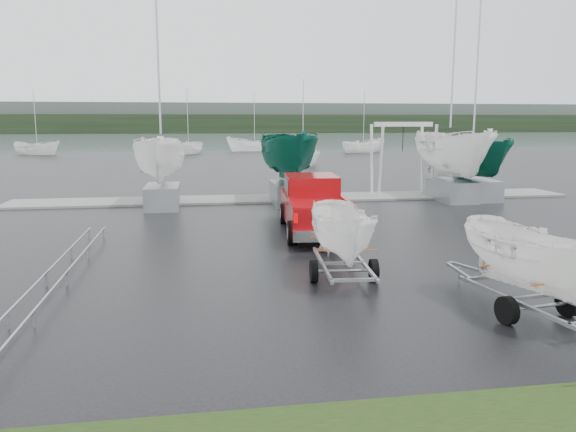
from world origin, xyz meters
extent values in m
plane|color=black|center=(0.00, 0.00, 0.00)|extent=(120.00, 120.00, 0.00)
plane|color=gray|center=(0.00, 100.00, -0.01)|extent=(300.00, 300.00, 0.00)
cube|color=gray|center=(0.00, 13.00, 0.05)|extent=(30.00, 3.00, 0.12)
cube|color=black|center=(0.00, 170.00, 3.00)|extent=(300.00, 8.00, 6.00)
cube|color=#4C5651|center=(0.00, 178.00, 5.00)|extent=(300.00, 6.00, 10.00)
cube|color=maroon|center=(-1.02, 3.72, 0.85)|extent=(2.65, 6.30, 1.01)
cube|color=maroon|center=(-0.92, 4.83, 1.64)|extent=(2.16, 2.60, 0.90)
cube|color=black|center=(-0.92, 4.83, 1.69)|extent=(2.17, 2.34, 0.58)
cube|color=silver|center=(-1.30, 0.61, 0.53)|extent=(2.15, 0.38, 0.37)
cylinder|color=black|center=(-1.85, 5.82, 0.42)|extent=(0.39, 0.87, 0.85)
cylinder|color=black|center=(0.16, 5.64, 0.42)|extent=(0.39, 0.87, 0.85)
cylinder|color=black|center=(-2.20, 1.81, 0.42)|extent=(0.39, 0.87, 0.85)
cylinder|color=black|center=(-0.20, 1.63, 0.42)|extent=(0.39, 0.87, 0.85)
cube|color=#92949A|center=(-2.13, -2.52, 0.45)|extent=(0.40, 3.59, 0.08)
cube|color=#92949A|center=(-1.03, -2.62, 0.45)|extent=(0.40, 3.59, 0.08)
cylinder|color=#92949A|center=(-1.60, -2.77, 0.30)|extent=(1.60, 0.22, 0.08)
cylinder|color=black|center=(-2.39, -2.70, 0.30)|extent=(0.23, 0.61, 0.60)
cylinder|color=black|center=(-0.80, -2.84, 0.30)|extent=(0.23, 0.61, 0.60)
imported|color=white|center=(-1.58, -2.57, 2.53)|extent=(1.67, 1.71, 4.08)
cube|color=#EF5707|center=(-1.51, -1.78, 1.00)|extent=(1.55, 0.18, 0.03)
cube|color=#EF5707|center=(-1.65, -3.37, 1.00)|extent=(1.55, 0.18, 0.03)
cube|color=#92949A|center=(1.18, -6.13, 0.45)|extent=(0.63, 3.57, 0.08)
cube|color=#92949A|center=(2.26, -5.96, 0.45)|extent=(0.63, 3.57, 0.08)
cylinder|color=#92949A|center=(1.75, -6.24, 0.30)|extent=(1.59, 0.32, 0.08)
cylinder|color=black|center=(0.96, -6.37, 0.30)|extent=(0.27, 0.62, 0.60)
cylinder|color=black|center=(2.54, -6.12, 0.30)|extent=(0.27, 0.62, 0.60)
imported|color=white|center=(1.72, -6.05, 2.59)|extent=(1.81, 1.84, 4.20)
cube|color=#EF5707|center=(1.60, -5.26, 1.00)|extent=(1.54, 0.28, 0.03)
cube|color=#EF5707|center=(1.84, -6.84, 1.00)|extent=(1.54, 0.28, 0.03)
cylinder|color=silver|center=(4.39, 12.20, 2.00)|extent=(0.16, 0.58, 3.99)
cylinder|color=silver|center=(4.39, 13.80, 2.00)|extent=(0.16, 0.58, 3.99)
cylinder|color=silver|center=(7.39, 12.20, 2.00)|extent=(0.16, 0.58, 3.99)
cylinder|color=silver|center=(7.39, 13.80, 2.00)|extent=(0.16, 0.58, 3.99)
cube|color=silver|center=(5.89, 13.00, 4.00)|extent=(3.30, 0.25, 0.25)
cube|color=#92949A|center=(-7.04, 11.00, 0.55)|extent=(1.60, 3.20, 1.10)
imported|color=white|center=(-7.04, 11.00, 4.27)|extent=(2.38, 2.45, 6.34)
cylinder|color=#B2B2B7|center=(-7.04, 11.50, 7.05)|extent=(0.10, 0.10, 7.00)
cube|color=#92949A|center=(-0.79, 11.20, 0.55)|extent=(1.60, 3.20, 1.10)
imported|color=#0B513F|center=(-0.79, 11.20, 4.51)|extent=(2.56, 2.63, 6.81)
cube|color=#92949A|center=(7.93, 11.00, 0.55)|extent=(1.60, 3.20, 1.10)
imported|color=white|center=(7.93, 11.00, 4.64)|extent=(2.66, 2.73, 7.08)
cylinder|color=#B2B2B7|center=(7.93, 11.50, 7.34)|extent=(0.10, 0.10, 7.00)
cube|color=#92949A|center=(9.41, 11.30, 0.55)|extent=(1.60, 3.20, 1.10)
imported|color=#0B513F|center=(9.41, 11.30, 4.05)|extent=(2.22, 2.28, 5.90)
cylinder|color=#B2B2B7|center=(9.41, 11.80, 6.88)|extent=(0.10, 0.10, 7.00)
cylinder|color=#92949A|center=(-8.75, 1.00, 0.35)|extent=(0.06, 6.50, 0.06)
cylinder|color=#92949A|center=(-9.25, 1.00, 0.35)|extent=(0.06, 6.50, 0.06)
cylinder|color=#92949A|center=(-8.75, -5.00, 0.35)|extent=(0.06, 6.50, 0.06)
cylinder|color=#92949A|center=(-9.25, -5.00, 0.35)|extent=(0.06, 6.50, 0.06)
imported|color=white|center=(-6.33, 55.93, 0.00)|extent=(3.33, 3.37, 6.74)
cylinder|color=#B2B2B7|center=(-6.33, 55.93, 4.00)|extent=(0.08, 0.08, 8.00)
imported|color=white|center=(4.74, 36.40, 0.00)|extent=(2.68, 2.73, 6.15)
cylinder|color=#B2B2B7|center=(4.74, 36.40, 4.00)|extent=(0.08, 0.08, 8.00)
imported|color=white|center=(16.56, 55.67, 0.00)|extent=(3.75, 3.72, 7.25)
cylinder|color=#B2B2B7|center=(16.56, 55.67, 4.00)|extent=(0.08, 0.08, 8.00)
imported|color=white|center=(-24.87, 57.48, 0.00)|extent=(3.78, 3.76, 7.15)
cylinder|color=#B2B2B7|center=(-24.87, 57.48, 4.00)|extent=(0.08, 0.08, 8.00)
imported|color=white|center=(2.67, 61.55, 0.00)|extent=(3.20, 3.13, 7.91)
cylinder|color=#B2B2B7|center=(2.67, 61.55, 4.00)|extent=(0.08, 0.08, 8.00)
camera|label=1|loc=(-5.36, -16.69, 4.22)|focal=35.00mm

